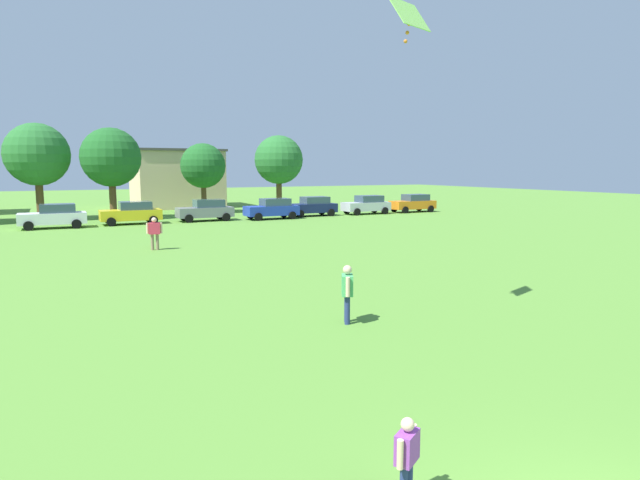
{
  "coord_description": "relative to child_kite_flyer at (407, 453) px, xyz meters",
  "views": [
    {
      "loc": [
        -5.09,
        -2.9,
        4.13
      ],
      "look_at": [
        0.27,
        7.78,
        2.54
      ],
      "focal_mm": 30.34,
      "sensor_mm": 36.0,
      "label": 1
    }
  ],
  "objects": [
    {
      "name": "parked_car_white_0",
      "position": [
        -3.52,
        36.41,
        0.19
      ],
      "size": [
        4.3,
        2.02,
        1.68
      ],
      "rotation": [
        0.0,
        0.0,
        3.14
      ],
      "color": "white",
      "rests_on": "ground"
    },
    {
      "name": "parked_car_blue_3",
      "position": [
        12.53,
        36.0,
        0.19
      ],
      "size": [
        4.3,
        2.02,
        1.68
      ],
      "rotation": [
        0.0,
        0.0,
        3.14
      ],
      "color": "#1E38AD",
      "rests_on": "ground"
    },
    {
      "name": "adult_bystander",
      "position": [
        3.23,
        7.19,
        0.27
      ],
      "size": [
        0.49,
        0.68,
        1.58
      ],
      "rotation": [
        0.0,
        0.0,
        4.24
      ],
      "color": "navy",
      "rests_on": "ground"
    },
    {
      "name": "parked_car_silver_5",
      "position": [
        21.99,
        36.72,
        0.19
      ],
      "size": [
        4.3,
        2.02,
        1.68
      ],
      "rotation": [
        0.0,
        0.0,
        3.14
      ],
      "color": "silver",
      "rests_on": "ground"
    },
    {
      "name": "bystander_midfield",
      "position": [
        0.94,
        22.97,
        0.32
      ],
      "size": [
        0.78,
        0.4,
        1.66
      ],
      "rotation": [
        0.0,
        0.0,
        6.09
      ],
      "color": "#8C7259",
      "rests_on": "ground"
    },
    {
      "name": "child_kite_flyer",
      "position": [
        0.0,
        0.0,
        0.0
      ],
      "size": [
        0.46,
        0.37,
        1.12
      ],
      "rotation": [
        0.0,
        0.0,
        0.58
      ],
      "color": "navy",
      "rests_on": "ground"
    },
    {
      "name": "house_left",
      "position": [
        8.52,
        53.48,
        2.39
      ],
      "size": [
        8.93,
        8.37,
        6.08
      ],
      "color": "beige",
      "rests_on": "ground"
    },
    {
      "name": "parked_car_yellow_1",
      "position": [
        1.7,
        36.88,
        0.19
      ],
      "size": [
        4.3,
        2.02,
        1.68
      ],
      "rotation": [
        0.0,
        0.0,
        3.14
      ],
      "color": "yellow",
      "rests_on": "ground"
    },
    {
      "name": "parked_car_orange_6",
      "position": [
        27.11,
        36.68,
        0.19
      ],
      "size": [
        4.3,
        2.02,
        1.68
      ],
      "rotation": [
        0.0,
        0.0,
        3.14
      ],
      "color": "orange",
      "rests_on": "ground"
    },
    {
      "name": "tree_center",
      "position": [
        0.9,
        41.6,
        4.31
      ],
      "size": [
        4.72,
        4.72,
        7.36
      ],
      "color": "brown",
      "rests_on": "ground"
    },
    {
      "name": "ground_plane",
      "position": [
        1.35,
        27.82,
        -0.66
      ],
      "size": [
        160.0,
        160.0,
        0.0
      ],
      "primitive_type": "plane",
      "color": "#568C33"
    },
    {
      "name": "tree_left",
      "position": [
        -4.38,
        43.32,
        4.51
      ],
      "size": [
        4.92,
        4.92,
        7.67
      ],
      "color": "brown",
      "rests_on": "ground"
    },
    {
      "name": "parked_car_gray_2",
      "position": [
        7.26,
        36.91,
        0.19
      ],
      "size": [
        4.3,
        2.02,
        1.68
      ],
      "rotation": [
        0.0,
        0.0,
        3.14
      ],
      "color": "slate",
      "rests_on": "ground"
    },
    {
      "name": "tree_right",
      "position": [
        9.15,
        44.68,
        3.67
      ],
      "size": [
        4.12,
        4.12,
        6.42
      ],
      "color": "brown",
      "rests_on": "ground"
    },
    {
      "name": "kite",
      "position": [
        4.82,
        6.87,
        7.35
      ],
      "size": [
        1.35,
        0.94,
        1.13
      ],
      "color": "#8CD859"
    },
    {
      "name": "tree_far_right",
      "position": [
        16.3,
        43.72,
        4.25
      ],
      "size": [
        4.67,
        4.67,
        7.27
      ],
      "color": "brown",
      "rests_on": "ground"
    },
    {
      "name": "parked_car_navy_4",
      "position": [
        16.68,
        37.09,
        0.19
      ],
      "size": [
        4.3,
        2.02,
        1.68
      ],
      "rotation": [
        0.0,
        0.0,
        3.14
      ],
      "color": "#141E4C",
      "rests_on": "ground"
    }
  ]
}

